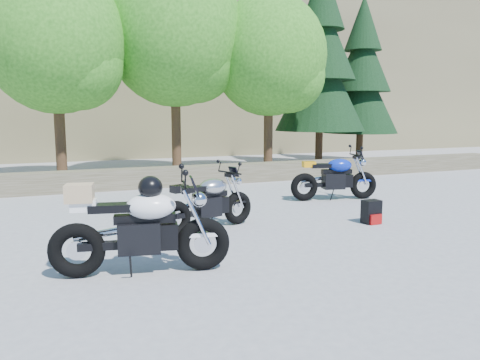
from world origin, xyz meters
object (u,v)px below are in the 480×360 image
at_px(silver_bike, 209,203).
at_px(blue_bike, 335,178).
at_px(white_bike, 140,227).
at_px(backpack, 372,212).

relative_size(silver_bike, blue_bike, 0.91).
distance_m(silver_bike, white_bike, 2.20).
distance_m(blue_bike, backpack, 2.23).
xyz_separation_m(blue_bike, backpack, (-0.65, -2.12, -0.29)).
relative_size(white_bike, blue_bike, 1.07).
xyz_separation_m(silver_bike, blue_bike, (3.39, 1.50, 0.03)).
distance_m(silver_bike, backpack, 2.82).
bearing_deg(backpack, blue_bike, 71.12).
distance_m(silver_bike, blue_bike, 3.71).
bearing_deg(silver_bike, white_bike, -148.28).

